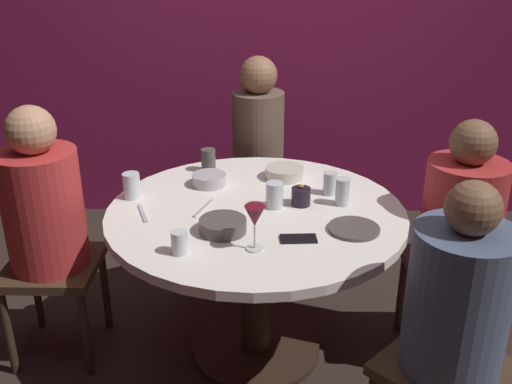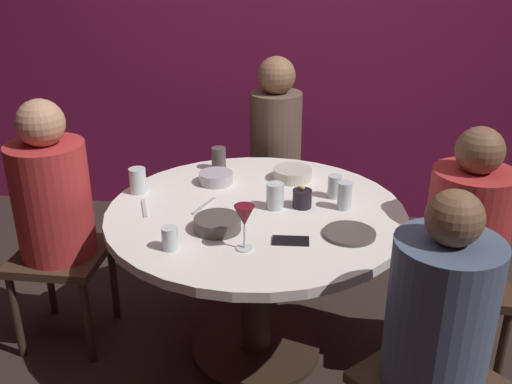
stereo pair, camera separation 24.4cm
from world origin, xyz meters
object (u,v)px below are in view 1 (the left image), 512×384
candle_holder (301,196)px  dining_table (256,243)px  bowl_small_white (223,225)px  seated_diner_front_right (457,307)px  bowl_serving_large (209,180)px  cup_by_left_diner (179,243)px  cup_beside_wine (132,186)px  seated_diner_right (461,218)px  cup_near_candle (330,183)px  cup_center_front (343,192)px  seated_diner_back (258,139)px  cell_phone (298,239)px  dinner_plate (354,229)px  bowl_salad_center (284,173)px  cup_far_edge (208,160)px  cup_by_right_diner (275,195)px  seated_diner_left (43,209)px  wine_glass (255,218)px

candle_holder → dining_table: bearing=-165.8°
dining_table → bowl_small_white: bowl_small_white is taller
bowl_small_white → seated_diner_front_right: bearing=-30.0°
dining_table → bowl_serving_large: size_ratio=7.99×
cup_by_left_diner → cup_beside_wine: bearing=119.3°
seated_diner_front_right → cup_beside_wine: 1.43m
seated_diner_right → cup_beside_wine: bearing=-4.5°
cup_near_candle → cup_center_front: bearing=-70.1°
seated_diner_back → cell_phone: seated_diner_back is taller
bowl_serving_large → cup_center_front: cup_center_front is taller
seated_diner_back → seated_diner_right: size_ratio=1.07×
seated_diner_front_right → dinner_plate: bearing=-15.2°
bowl_salad_center → cup_beside_wine: 0.72m
candle_holder → seated_diner_back: bearing=102.7°
candle_holder → bowl_serving_large: 0.47m
seated_diner_back → cell_phone: 1.18m
cup_far_edge → seated_diner_back: bearing=62.7°
bowl_small_white → cup_by_left_diner: bearing=-130.2°
bowl_serving_large → bowl_salad_center: 0.36m
dining_table → cup_by_right_diner: 0.23m
cup_by_right_diner → cup_near_candle: bearing=29.9°
cup_far_edge → bowl_small_white: bearing=-80.1°
cup_by_left_diner → cup_far_edge: 0.82m
seated_diner_left → cell_phone: 1.11m
seated_diner_back → seated_diner_front_right: bearing=22.8°
dining_table → wine_glass: wine_glass is taller
cup_by_right_diner → cup_far_edge: 0.52m
seated_diner_front_right → cup_by_right_diner: bearing=-4.6°
seated_diner_right → bowl_salad_center: size_ratio=6.20×
seated_diner_left → seated_diner_front_right: (1.57, -0.66, -0.02)m
cup_center_front → wine_glass: bearing=-132.9°
seated_diner_left → cup_beside_wine: (0.36, 0.11, 0.06)m
seated_diner_left → bowl_salad_center: 1.10m
bowl_small_white → dining_table: bearing=58.1°
dining_table → candle_holder: (0.19, 0.05, 0.20)m
seated_diner_front_right → cup_center_front: 0.77m
seated_diner_back → cup_near_candle: bearing=24.1°
cup_center_front → cup_near_candle: bearing=109.9°
seated_diner_right → cell_phone: 0.76m
candle_holder → bowl_serving_large: (-0.41, 0.21, -0.01)m
dining_table → bowl_salad_center: size_ratio=6.94×
cell_phone → cup_by_left_diner: cup_by_left_diner is taller
bowl_serving_large → cup_near_candle: 0.56m
candle_holder → cup_near_candle: cup_near_candle is taller
candle_holder → cell_phone: bearing=-94.8°
candle_holder → cup_far_edge: 0.58m
dinner_plate → cup_far_edge: bearing=135.0°
bowl_salad_center → dining_table: bearing=-110.4°
dining_table → seated_diner_right: bearing=0.0°
cell_phone → bowl_small_white: (-0.29, 0.06, 0.02)m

